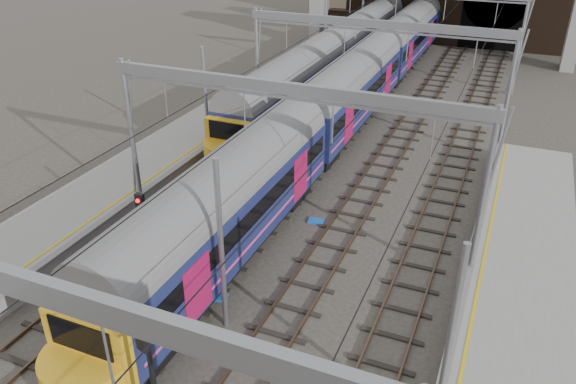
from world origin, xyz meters
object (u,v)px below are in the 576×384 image
at_px(train_main, 382,60).
at_px(signal_near_left, 146,232).
at_px(signal_near_centre, 150,372).
at_px(train_second, 381,23).

height_order(train_main, signal_near_left, train_main).
relative_size(train_main, signal_near_centre, 14.44).
height_order(train_main, signal_near_centre, train_main).
relative_size(train_main, signal_near_left, 15.10).
bearing_deg(signal_near_left, train_main, 89.18).
distance_m(train_second, signal_near_left, 45.08).
bearing_deg(train_main, signal_near_left, -93.17).
relative_size(signal_near_left, signal_near_centre, 0.96).
relative_size(train_second, signal_near_centre, 13.91).
xyz_separation_m(train_second, signal_near_centre, (6.86, -51.13, 0.51)).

